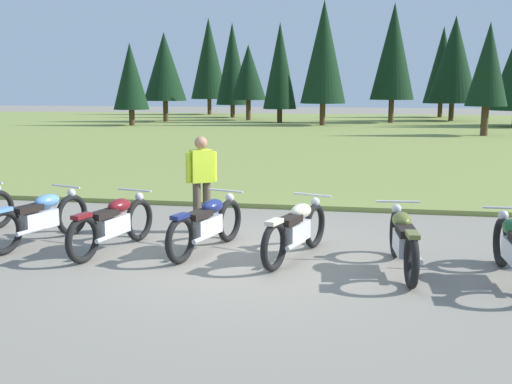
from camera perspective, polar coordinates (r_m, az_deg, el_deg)
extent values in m
plane|color=gray|center=(8.81, -0.69, -6.44)|extent=(140.00, 140.00, 0.00)
cube|color=olive|center=(34.12, 7.41, 5.76)|extent=(80.00, 44.00, 0.10)
cylinder|color=#47331E|center=(43.52, -8.64, 7.60)|extent=(0.36, 0.36, 1.59)
cone|color=black|center=(43.51, -8.75, 11.78)|extent=(3.05, 3.05, 4.77)
cylinder|color=#47331E|center=(51.52, 17.19, 7.43)|extent=(0.36, 0.36, 1.26)
cone|color=black|center=(51.52, 17.40, 11.52)|extent=(2.86, 2.86, 6.12)
cylinder|color=#47331E|center=(41.93, 2.27, 7.25)|extent=(0.36, 0.36, 1.05)
cone|color=black|center=(41.91, 2.31, 11.98)|extent=(2.32, 2.32, 5.88)
cylinder|color=#47331E|center=(46.24, 18.17, 7.24)|extent=(0.36, 0.36, 1.41)
cone|color=black|center=(46.25, 18.43, 11.93)|extent=(3.56, 3.56, 6.18)
cylinder|color=#47331E|center=(54.84, -4.47, 8.10)|extent=(0.36, 0.36, 1.51)
cone|color=black|center=(54.88, -4.54, 12.61)|extent=(3.30, 3.30, 7.14)
cylinder|color=#47331E|center=(39.43, -11.79, 6.93)|extent=(0.36, 0.36, 1.12)
cone|color=black|center=(39.39, -11.92, 10.79)|extent=(2.27, 2.27, 4.20)
cylinder|color=#47331E|center=(32.39, 21.02, 6.28)|extent=(0.36, 0.36, 1.58)
cone|color=black|center=(32.36, 21.34, 11.32)|extent=(2.06, 2.06, 4.12)
cylinder|color=#47331E|center=(49.02, -2.25, 7.69)|extent=(0.36, 0.36, 1.14)
cone|color=black|center=(49.02, -2.28, 12.16)|extent=(2.67, 2.67, 6.51)
cylinder|color=#47331E|center=(42.64, 12.79, 7.48)|extent=(0.36, 0.36, 1.69)
cone|color=black|center=(42.68, 13.01, 12.97)|extent=(2.99, 2.99, 6.49)
cylinder|color=#47331E|center=(38.95, 6.38, 7.33)|extent=(0.36, 0.36, 1.51)
cone|color=black|center=(38.98, 6.49, 13.18)|extent=(2.90, 2.90, 6.45)
cylinder|color=#47331E|center=(44.99, -0.73, 7.79)|extent=(0.36, 0.36, 1.61)
cone|color=black|center=(44.97, -0.74, 11.38)|extent=(2.67, 2.67, 4.04)
torus|color=black|center=(10.62, -17.21, -2.11)|extent=(0.31, 0.70, 0.70)
torus|color=black|center=(9.71, -23.04, -3.57)|extent=(0.31, 0.70, 0.70)
cube|color=silver|center=(10.14, -20.01, -2.53)|extent=(0.39, 0.67, 0.28)
ellipsoid|color=#598CC6|center=(10.20, -19.36, -0.81)|extent=(0.39, 0.54, 0.22)
cube|color=black|center=(9.95, -21.02, -1.53)|extent=(0.36, 0.52, 0.10)
cube|color=#598CC6|center=(9.64, -23.18, -1.60)|extent=(0.23, 0.35, 0.06)
cylinder|color=silver|center=(10.46, -17.74, 0.53)|extent=(0.60, 0.22, 0.03)
sphere|color=silver|center=(10.56, -17.24, -0.07)|extent=(0.14, 0.14, 0.14)
cylinder|color=silver|center=(9.86, -20.71, -3.51)|extent=(0.23, 0.55, 0.07)
torus|color=black|center=(9.96, -11.11, -2.62)|extent=(0.26, 0.70, 0.70)
torus|color=black|center=(8.88, -16.24, -4.37)|extent=(0.26, 0.70, 0.70)
cube|color=silver|center=(9.40, -13.54, -3.15)|extent=(0.34, 0.67, 0.28)
ellipsoid|color=maroon|center=(9.48, -12.95, -1.29)|extent=(0.36, 0.53, 0.22)
cube|color=black|center=(9.18, -14.42, -2.09)|extent=(0.33, 0.52, 0.10)
cube|color=maroon|center=(8.81, -16.35, -2.23)|extent=(0.21, 0.34, 0.06)
cylinder|color=silver|center=(9.79, -11.54, 0.18)|extent=(0.61, 0.18, 0.03)
sphere|color=silver|center=(9.90, -11.12, -0.45)|extent=(0.14, 0.14, 0.14)
cylinder|color=silver|center=(9.11, -13.94, -4.23)|extent=(0.20, 0.55, 0.07)
torus|color=black|center=(9.73, -2.58, -2.74)|extent=(0.30, 0.70, 0.70)
torus|color=black|center=(8.58, -7.23, -4.55)|extent=(0.30, 0.70, 0.70)
cube|color=silver|center=(9.13, -4.76, -3.29)|extent=(0.38, 0.67, 0.28)
ellipsoid|color=navy|center=(9.22, -4.19, -1.37)|extent=(0.39, 0.54, 0.22)
cube|color=black|center=(8.90, -5.53, -2.19)|extent=(0.35, 0.52, 0.10)
cube|color=navy|center=(8.50, -7.28, -2.33)|extent=(0.23, 0.35, 0.06)
cylinder|color=silver|center=(9.55, -2.90, 0.13)|extent=(0.60, 0.21, 0.03)
sphere|color=silver|center=(9.67, -2.54, -0.52)|extent=(0.14, 0.14, 0.14)
cylinder|color=silver|center=(8.84, -5.00, -4.41)|extent=(0.23, 0.55, 0.07)
torus|color=black|center=(9.40, 5.61, -3.23)|extent=(0.32, 0.70, 0.70)
torus|color=black|center=(8.17, 1.75, -5.21)|extent=(0.32, 0.70, 0.70)
cube|color=silver|center=(8.77, 3.82, -3.84)|extent=(0.39, 0.67, 0.28)
ellipsoid|color=beige|center=(8.87, 4.33, -1.83)|extent=(0.40, 0.54, 0.22)
cube|color=black|center=(8.52, 3.22, -2.71)|extent=(0.36, 0.53, 0.10)
cube|color=beige|center=(8.09, 1.76, -2.88)|extent=(0.23, 0.35, 0.06)
cylinder|color=silver|center=(9.21, 5.42, -0.26)|extent=(0.60, 0.23, 0.03)
sphere|color=silver|center=(9.34, 5.70, -0.93)|extent=(0.14, 0.14, 0.14)
cylinder|color=silver|center=(8.47, 3.82, -5.02)|extent=(0.24, 0.54, 0.07)
torus|color=black|center=(9.07, 13.22, -3.95)|extent=(0.16, 0.71, 0.70)
torus|color=black|center=(7.73, 14.65, -6.42)|extent=(0.16, 0.71, 0.70)
cube|color=silver|center=(8.38, 13.89, -4.76)|extent=(0.25, 0.65, 0.28)
ellipsoid|color=brown|center=(8.49, 13.79, -2.62)|extent=(0.30, 0.50, 0.22)
cube|color=black|center=(8.12, 14.18, -3.64)|extent=(0.26, 0.50, 0.10)
cube|color=brown|center=(7.64, 14.76, -3.97)|extent=(0.17, 0.33, 0.06)
cylinder|color=silver|center=(8.86, 13.44, -0.90)|extent=(0.62, 0.08, 0.03)
sphere|color=silver|center=(9.00, 13.30, -1.57)|extent=(0.14, 0.14, 0.14)
cylinder|color=silver|center=(8.14, 15.15, -5.97)|extent=(0.12, 0.55, 0.07)
torus|color=black|center=(9.06, 22.45, -4.45)|extent=(0.12, 0.70, 0.70)
cylinder|color=silver|center=(8.86, 22.82, -1.41)|extent=(0.62, 0.05, 0.03)
sphere|color=silver|center=(9.00, 22.58, -2.08)|extent=(0.14, 0.14, 0.14)
cylinder|color=#4C4233|center=(10.37, -5.67, -1.48)|extent=(0.14, 0.14, 0.88)
cylinder|color=#4C4233|center=(10.42, -4.72, -1.41)|extent=(0.14, 0.14, 0.88)
cube|color=#C6E52D|center=(10.28, -5.25, 2.49)|extent=(0.42, 0.38, 0.56)
sphere|color=#9E7051|center=(10.23, -5.29, 4.71)|extent=(0.22, 0.22, 0.22)
cylinder|color=#C6E52D|center=(10.22, -6.49, 2.31)|extent=(0.09, 0.09, 0.52)
cylinder|color=#C6E52D|center=(10.35, -4.03, 2.45)|extent=(0.09, 0.09, 0.52)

